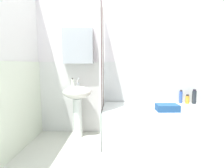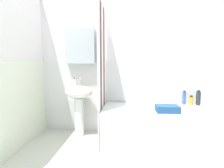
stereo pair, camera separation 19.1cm
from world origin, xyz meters
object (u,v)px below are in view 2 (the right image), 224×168
bathtub (156,126)px  towel_folded (167,109)px  sink (79,99)px  shampoo_bottle (191,101)px  body_wash_bottle (184,98)px  lotion_bottle (198,98)px  soap_dispenser (74,82)px

bathtub → towel_folded: bearing=-58.2°
sink → towel_folded: sink is taller
sink → shampoo_bottle: size_ratio=5.55×
bathtub → body_wash_bottle: (0.47, 0.29, 0.37)m
lotion_bottle → body_wash_bottle: lotion_bottle is taller
bathtub → shampoo_bottle: shampoo_bottle is taller
lotion_bottle → towel_folded: lotion_bottle is taller
bathtub → shampoo_bottle: bearing=24.5°
bathtub → towel_folded: size_ratio=5.22×
soap_dispenser → towel_folded: bearing=-14.6°
soap_dispenser → shampoo_bottle: 1.86m
sink → lotion_bottle: (1.87, 0.10, 0.04)m
towel_folded → bathtub: bearing=121.8°
soap_dispenser → lotion_bottle: (1.94, 0.08, -0.24)m
sink → bathtub: sink is taller
body_wash_bottle → sink: bearing=-175.6°
soap_dispenser → towel_folded: 1.46m
sink → towel_folded: 1.35m
bathtub → body_wash_bottle: bearing=31.2°
soap_dispenser → lotion_bottle: size_ratio=0.55×
soap_dispenser → shampoo_bottle: bearing=2.7°
bathtub → lotion_bottle: size_ratio=6.65×
lotion_bottle → shampoo_bottle: 0.11m
sink → shampoo_bottle: bearing=3.3°
towel_folded → soap_dispenser: bearing=165.4°
body_wash_bottle → towel_folded: 0.59m
bathtub → towel_folded: 0.38m
bathtub → shampoo_bottle: 0.71m
bathtub → towel_folded: (0.11, -0.19, 0.31)m
shampoo_bottle → body_wash_bottle: bearing=164.7°
shampoo_bottle → sink: bearing=-176.7°
lotion_bottle → shampoo_bottle: (-0.10, 0.01, -0.04)m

